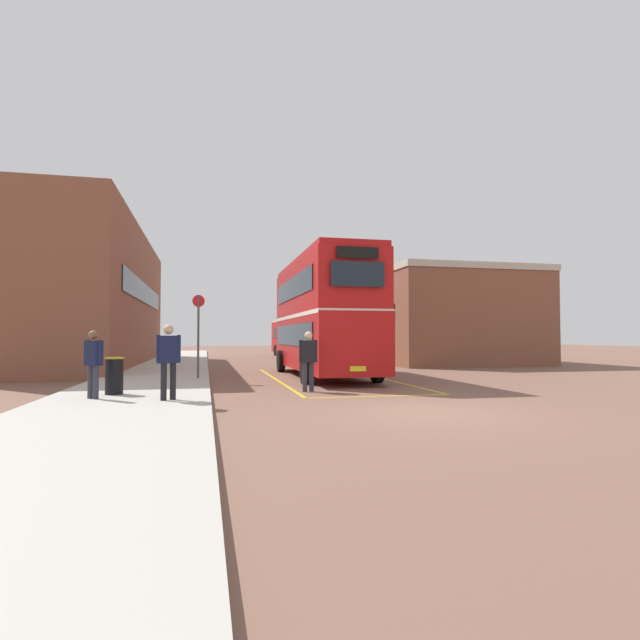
{
  "coord_description": "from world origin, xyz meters",
  "views": [
    {
      "loc": [
        -4.64,
        -10.07,
        1.63
      ],
      "look_at": [
        0.33,
        11.75,
        2.37
      ],
      "focal_mm": 28.29,
      "sensor_mm": 36.0,
      "label": 1
    }
  ],
  "objects_px": {
    "bus_stop_sign": "(198,328)",
    "pedestrian_waiting_near": "(93,359)",
    "pedestrian_waiting_far": "(169,356)",
    "double_decker_bus": "(323,315)",
    "pedestrian_boarding": "(308,356)",
    "litter_bin": "(114,376)",
    "single_deck_bus": "(299,337)"
  },
  "relations": [
    {
      "from": "bus_stop_sign",
      "to": "pedestrian_waiting_near",
      "type": "bearing_deg",
      "value": -112.58
    },
    {
      "from": "bus_stop_sign",
      "to": "pedestrian_waiting_far",
      "type": "bearing_deg",
      "value": -95.31
    },
    {
      "from": "double_decker_bus",
      "to": "pedestrian_waiting_far",
      "type": "relative_size",
      "value": 5.64
    },
    {
      "from": "pedestrian_waiting_far",
      "to": "bus_stop_sign",
      "type": "xyz_separation_m",
      "value": [
        0.59,
        6.39,
        0.75
      ]
    },
    {
      "from": "pedestrian_boarding",
      "to": "pedestrian_waiting_near",
      "type": "distance_m",
      "value": 5.84
    },
    {
      "from": "double_decker_bus",
      "to": "pedestrian_boarding",
      "type": "relative_size",
      "value": 5.63
    },
    {
      "from": "double_decker_bus",
      "to": "bus_stop_sign",
      "type": "distance_m",
      "value": 5.14
    },
    {
      "from": "litter_bin",
      "to": "bus_stop_sign",
      "type": "bearing_deg",
      "value": 67.19
    },
    {
      "from": "single_deck_bus",
      "to": "pedestrian_waiting_far",
      "type": "bearing_deg",
      "value": -106.4
    },
    {
      "from": "pedestrian_waiting_far",
      "to": "litter_bin",
      "type": "xyz_separation_m",
      "value": [
        -1.45,
        1.53,
        -0.56
      ]
    },
    {
      "from": "double_decker_bus",
      "to": "litter_bin",
      "type": "distance_m",
      "value": 9.5
    },
    {
      "from": "pedestrian_waiting_near",
      "to": "double_decker_bus",
      "type": "bearing_deg",
      "value": 43.83
    },
    {
      "from": "pedestrian_waiting_far",
      "to": "litter_bin",
      "type": "relative_size",
      "value": 1.87
    },
    {
      "from": "pedestrian_waiting_far",
      "to": "litter_bin",
      "type": "height_order",
      "value": "pedestrian_waiting_far"
    },
    {
      "from": "pedestrian_waiting_far",
      "to": "bus_stop_sign",
      "type": "height_order",
      "value": "bus_stop_sign"
    },
    {
      "from": "double_decker_bus",
      "to": "bus_stop_sign",
      "type": "relative_size",
      "value": 3.34
    },
    {
      "from": "double_decker_bus",
      "to": "bus_stop_sign",
      "type": "height_order",
      "value": "double_decker_bus"
    },
    {
      "from": "double_decker_bus",
      "to": "pedestrian_boarding",
      "type": "xyz_separation_m",
      "value": [
        -1.7,
        -5.41,
        -1.47
      ]
    },
    {
      "from": "litter_bin",
      "to": "pedestrian_boarding",
      "type": "bearing_deg",
      "value": 8.14
    },
    {
      "from": "pedestrian_waiting_far",
      "to": "litter_bin",
      "type": "distance_m",
      "value": 2.18
    },
    {
      "from": "single_deck_bus",
      "to": "pedestrian_waiting_near",
      "type": "height_order",
      "value": "single_deck_bus"
    },
    {
      "from": "double_decker_bus",
      "to": "single_deck_bus",
      "type": "xyz_separation_m",
      "value": [
        2.82,
        20.66,
        -0.87
      ]
    },
    {
      "from": "single_deck_bus",
      "to": "pedestrian_boarding",
      "type": "height_order",
      "value": "single_deck_bus"
    },
    {
      "from": "pedestrian_waiting_near",
      "to": "litter_bin",
      "type": "distance_m",
      "value": 1.03
    },
    {
      "from": "single_deck_bus",
      "to": "bus_stop_sign",
      "type": "height_order",
      "value": "bus_stop_sign"
    },
    {
      "from": "bus_stop_sign",
      "to": "double_decker_bus",
      "type": "bearing_deg",
      "value": 14.8
    },
    {
      "from": "pedestrian_waiting_far",
      "to": "pedestrian_boarding",
      "type": "bearing_deg",
      "value": 30.87
    },
    {
      "from": "single_deck_bus",
      "to": "litter_bin",
      "type": "relative_size",
      "value": 9.71
    },
    {
      "from": "single_deck_bus",
      "to": "litter_bin",
      "type": "height_order",
      "value": "single_deck_bus"
    },
    {
      "from": "pedestrian_waiting_near",
      "to": "pedestrian_boarding",
      "type": "bearing_deg",
      "value": 16.04
    },
    {
      "from": "double_decker_bus",
      "to": "litter_bin",
      "type": "height_order",
      "value": "double_decker_bus"
    },
    {
      "from": "double_decker_bus",
      "to": "pedestrian_boarding",
      "type": "height_order",
      "value": "double_decker_bus"
    }
  ]
}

